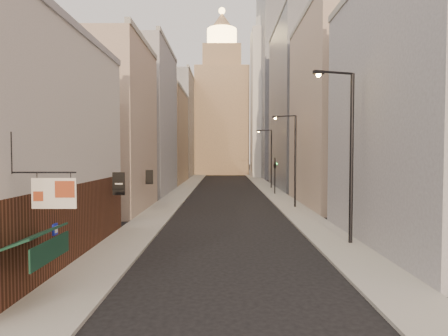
{
  "coord_description": "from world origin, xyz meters",
  "views": [
    {
      "loc": [
        -0.42,
        -10.31,
        5.58
      ],
      "look_at": [
        -0.42,
        16.63,
        4.52
      ],
      "focal_mm": 30.0,
      "sensor_mm": 36.0,
      "label": 1
    }
  ],
  "objects_px": {
    "white_tower": "(268,98)",
    "traffic_light_right": "(275,167)",
    "streetlamp_near": "(348,147)",
    "streetlamp_far": "(270,155)",
    "streetlamp_mid": "(293,155)",
    "clock_tower": "(222,109)"
  },
  "relations": [
    {
      "from": "white_tower",
      "to": "streetlamp_near",
      "type": "bearing_deg",
      "value": -92.6
    },
    {
      "from": "streetlamp_near",
      "to": "streetlamp_mid",
      "type": "xyz_separation_m",
      "value": [
        -0.45,
        15.42,
        -0.56
      ]
    },
    {
      "from": "white_tower",
      "to": "streetlamp_near",
      "type": "distance_m",
      "value": 67.11
    },
    {
      "from": "streetlamp_mid",
      "to": "streetlamp_far",
      "type": "relative_size",
      "value": 1.02
    },
    {
      "from": "streetlamp_near",
      "to": "traffic_light_right",
      "type": "bearing_deg",
      "value": 74.78
    },
    {
      "from": "clock_tower",
      "to": "streetlamp_far",
      "type": "relative_size",
      "value": 4.84
    },
    {
      "from": "white_tower",
      "to": "traffic_light_right",
      "type": "distance_m",
      "value": 41.0
    },
    {
      "from": "streetlamp_mid",
      "to": "traffic_light_right",
      "type": "distance_m",
      "value": 12.46
    },
    {
      "from": "clock_tower",
      "to": "white_tower",
      "type": "relative_size",
      "value": 1.08
    },
    {
      "from": "streetlamp_mid",
      "to": "streetlamp_far",
      "type": "xyz_separation_m",
      "value": [
        0.22,
        20.93,
        -0.09
      ]
    },
    {
      "from": "streetlamp_far",
      "to": "clock_tower",
      "type": "bearing_deg",
      "value": 115.41
    },
    {
      "from": "clock_tower",
      "to": "traffic_light_right",
      "type": "distance_m",
      "value": 54.38
    },
    {
      "from": "streetlamp_near",
      "to": "streetlamp_far",
      "type": "distance_m",
      "value": 36.36
    },
    {
      "from": "white_tower",
      "to": "traffic_light_right",
      "type": "bearing_deg",
      "value": -95.36
    },
    {
      "from": "clock_tower",
      "to": "streetlamp_mid",
      "type": "relative_size",
      "value": 4.76
    },
    {
      "from": "clock_tower",
      "to": "streetlamp_near",
      "type": "bearing_deg",
      "value": -84.27
    },
    {
      "from": "streetlamp_mid",
      "to": "streetlamp_far",
      "type": "distance_m",
      "value": 20.94
    },
    {
      "from": "clock_tower",
      "to": "traffic_light_right",
      "type": "height_order",
      "value": "clock_tower"
    },
    {
      "from": "clock_tower",
      "to": "streetlamp_mid",
      "type": "bearing_deg",
      "value": -83.3
    },
    {
      "from": "streetlamp_near",
      "to": "traffic_light_right",
      "type": "distance_m",
      "value": 27.87
    },
    {
      "from": "streetlamp_near",
      "to": "streetlamp_far",
      "type": "height_order",
      "value": "streetlamp_near"
    },
    {
      "from": "streetlamp_mid",
      "to": "traffic_light_right",
      "type": "relative_size",
      "value": 1.89
    }
  ]
}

